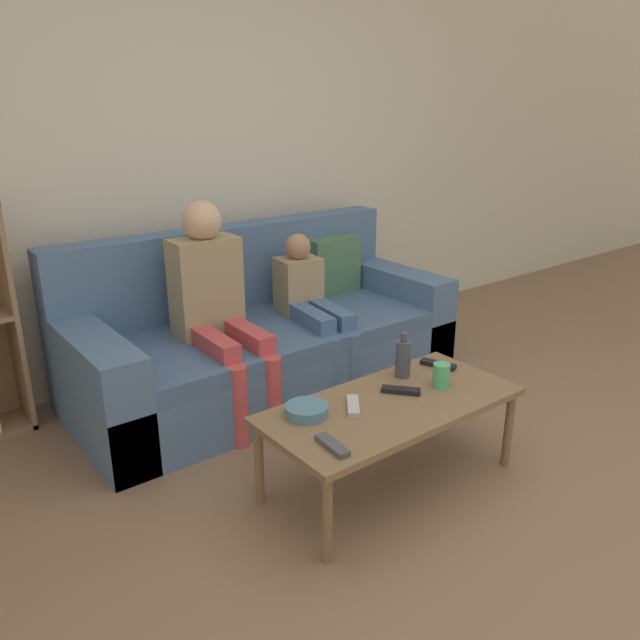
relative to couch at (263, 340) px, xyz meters
The scene contains 13 objects.
ground_plane 1.87m from the couch, 91.14° to the right, with size 22.00×22.00×0.00m, color #84664C.
wall_back 1.17m from the couch, 93.53° to the left, with size 12.00×0.06×2.60m.
couch is the anchor object (origin of this frame).
coffee_table 1.19m from the couch, 95.27° to the right, with size 1.14×0.54×0.40m.
person_adult 0.51m from the couch, 164.30° to the right, with size 0.36×0.64×1.13m.
person_child 0.35m from the couch, 33.84° to the right, with size 0.31×0.66×0.88m.
cup_near 1.22m from the couch, 81.95° to the right, with size 0.08×0.08×0.11m.
tv_remote_0 1.43m from the couch, 112.43° to the right, with size 0.06×0.17×0.02m.
tv_remote_1 1.14m from the couch, 90.77° to the right, with size 0.15×0.16×0.02m.
tv_remote_2 1.16m from the couch, 103.81° to the right, with size 0.14×0.16×0.02m.
tv_remote_3 1.10m from the couch, 72.53° to the right, with size 0.10×0.18×0.02m.
snack_bowl 1.16m from the couch, 113.91° to the right, with size 0.18×0.18×0.05m.
bottle 1.04m from the couch, 83.55° to the right, with size 0.07×0.07×0.22m.
Camera 1 is at (-1.77, -1.03, 1.61)m, focal length 35.00 mm.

